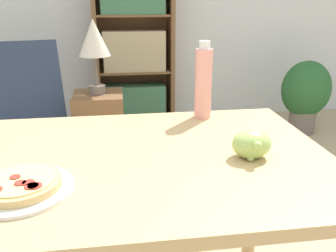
{
  "coord_description": "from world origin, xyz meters",
  "views": [
    {
      "loc": [
        -0.15,
        -0.9,
        1.18
      ],
      "look_at": [
        -0.0,
        0.17,
        0.79
      ],
      "focal_mm": 38.0,
      "sensor_mm": 36.0,
      "label": 1
    }
  ],
  "objects_px": {
    "table_lamp": "(94,41)",
    "grape_bunch": "(251,144)",
    "pizza_on_plate": "(21,186)",
    "side_table": "(100,131)",
    "lounge_chair_near": "(19,133)",
    "potted_plant_floor": "(306,93)",
    "bookshelf": "(134,48)",
    "drink_bottle": "(203,83)"
  },
  "relations": [
    {
      "from": "table_lamp",
      "to": "grape_bunch",
      "type": "bearing_deg",
      "value": -70.55
    },
    {
      "from": "pizza_on_plate",
      "to": "grape_bunch",
      "type": "xyz_separation_m",
      "value": [
        0.63,
        0.11,
        0.03
      ]
    },
    {
      "from": "side_table",
      "to": "lounge_chair_near",
      "type": "bearing_deg",
      "value": 178.32
    },
    {
      "from": "pizza_on_plate",
      "to": "lounge_chair_near",
      "type": "relative_size",
      "value": 0.29
    },
    {
      "from": "lounge_chair_near",
      "to": "potted_plant_floor",
      "type": "distance_m",
      "value": 2.41
    },
    {
      "from": "grape_bunch",
      "to": "lounge_chair_near",
      "type": "xyz_separation_m",
      "value": [
        -1.09,
        1.52,
        -0.49
      ]
    },
    {
      "from": "bookshelf",
      "to": "side_table",
      "type": "height_order",
      "value": "bookshelf"
    },
    {
      "from": "pizza_on_plate",
      "to": "drink_bottle",
      "type": "bearing_deg",
      "value": 41.0
    },
    {
      "from": "grape_bunch",
      "to": "bookshelf",
      "type": "bearing_deg",
      "value": 95.26
    },
    {
      "from": "side_table",
      "to": "pizza_on_plate",
      "type": "bearing_deg",
      "value": -93.64
    },
    {
      "from": "bookshelf",
      "to": "table_lamp",
      "type": "height_order",
      "value": "bookshelf"
    },
    {
      "from": "bookshelf",
      "to": "potted_plant_floor",
      "type": "bearing_deg",
      "value": -16.75
    },
    {
      "from": "grape_bunch",
      "to": "drink_bottle",
      "type": "xyz_separation_m",
      "value": [
        -0.06,
        0.39,
        0.1
      ]
    },
    {
      "from": "grape_bunch",
      "to": "potted_plant_floor",
      "type": "relative_size",
      "value": 0.18
    },
    {
      "from": "grape_bunch",
      "to": "table_lamp",
      "type": "distance_m",
      "value": 1.6
    },
    {
      "from": "drink_bottle",
      "to": "table_lamp",
      "type": "bearing_deg",
      "value": 113.05
    },
    {
      "from": "lounge_chair_near",
      "to": "potted_plant_floor",
      "type": "relative_size",
      "value": 1.34
    },
    {
      "from": "grape_bunch",
      "to": "lounge_chair_near",
      "type": "height_order",
      "value": "lounge_chair_near"
    },
    {
      "from": "grape_bunch",
      "to": "drink_bottle",
      "type": "bearing_deg",
      "value": 98.31
    },
    {
      "from": "drink_bottle",
      "to": "side_table",
      "type": "bearing_deg",
      "value": 113.05
    },
    {
      "from": "drink_bottle",
      "to": "potted_plant_floor",
      "type": "xyz_separation_m",
      "value": [
        1.33,
        1.58,
        -0.5
      ]
    },
    {
      "from": "bookshelf",
      "to": "lounge_chair_near",
      "type": "bearing_deg",
      "value": -133.99
    },
    {
      "from": "pizza_on_plate",
      "to": "potted_plant_floor",
      "type": "height_order",
      "value": "pizza_on_plate"
    },
    {
      "from": "pizza_on_plate",
      "to": "lounge_chair_near",
      "type": "xyz_separation_m",
      "value": [
        -0.46,
        1.63,
        -0.46
      ]
    },
    {
      "from": "bookshelf",
      "to": "table_lamp",
      "type": "xyz_separation_m",
      "value": [
        -0.31,
        -0.92,
        0.17
      ]
    },
    {
      "from": "drink_bottle",
      "to": "bookshelf",
      "type": "distance_m",
      "value": 2.04
    },
    {
      "from": "grape_bunch",
      "to": "potted_plant_floor",
      "type": "bearing_deg",
      "value": 57.03
    },
    {
      "from": "bookshelf",
      "to": "drink_bottle",
      "type": "bearing_deg",
      "value": -85.32
    },
    {
      "from": "lounge_chair_near",
      "to": "bookshelf",
      "type": "bearing_deg",
      "value": 33.53
    },
    {
      "from": "drink_bottle",
      "to": "lounge_chair_near",
      "type": "relative_size",
      "value": 0.34
    },
    {
      "from": "drink_bottle",
      "to": "side_table",
      "type": "height_order",
      "value": "drink_bottle"
    },
    {
      "from": "grape_bunch",
      "to": "side_table",
      "type": "xyz_separation_m",
      "value": [
        -0.53,
        1.5,
        -0.5
      ]
    },
    {
      "from": "drink_bottle",
      "to": "side_table",
      "type": "xyz_separation_m",
      "value": [
        -0.47,
        1.11,
        -0.6
      ]
    },
    {
      "from": "drink_bottle",
      "to": "side_table",
      "type": "distance_m",
      "value": 1.35
    },
    {
      "from": "side_table",
      "to": "potted_plant_floor",
      "type": "height_order",
      "value": "potted_plant_floor"
    },
    {
      "from": "bookshelf",
      "to": "side_table",
      "type": "distance_m",
      "value": 1.07
    },
    {
      "from": "bookshelf",
      "to": "grape_bunch",
      "type": "bearing_deg",
      "value": -84.74
    },
    {
      "from": "grape_bunch",
      "to": "bookshelf",
      "type": "distance_m",
      "value": 2.43
    },
    {
      "from": "side_table",
      "to": "potted_plant_floor",
      "type": "distance_m",
      "value": 1.87
    },
    {
      "from": "drink_bottle",
      "to": "table_lamp",
      "type": "distance_m",
      "value": 1.21
    },
    {
      "from": "grape_bunch",
      "to": "table_lamp",
      "type": "bearing_deg",
      "value": 109.45
    },
    {
      "from": "grape_bunch",
      "to": "lounge_chair_near",
      "type": "distance_m",
      "value": 1.93
    }
  ]
}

